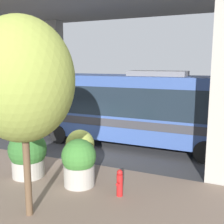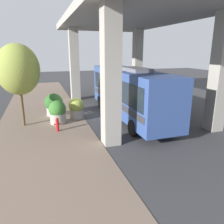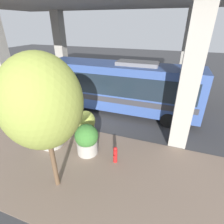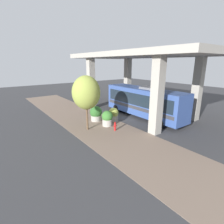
# 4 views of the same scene
# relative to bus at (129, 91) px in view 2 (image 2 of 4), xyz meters

# --- Properties ---
(ground_plane) EXTENTS (80.00, 80.00, 0.00)m
(ground_plane) POSITION_rel_bus_xyz_m (-3.33, 1.76, -2.09)
(ground_plane) COLOR #38383A
(ground_plane) RESTS_ON ground
(sidewalk_strip) EXTENTS (6.00, 40.00, 0.02)m
(sidewalk_strip) POSITION_rel_bus_xyz_m (-6.33, 1.76, -2.08)
(sidewalk_strip) COLOR #7A6656
(sidewalk_strip) RESTS_ON ground
(overpass) EXTENTS (9.40, 20.01, 7.82)m
(overpass) POSITION_rel_bus_xyz_m (0.67, 1.76, 4.76)
(overpass) COLOR #9E998E
(overpass) RESTS_ON ground
(bus) EXTENTS (2.72, 11.09, 3.86)m
(bus) POSITION_rel_bus_xyz_m (0.00, 0.00, 0.00)
(bus) COLOR #334C8C
(bus) RESTS_ON ground
(fire_hydrant) EXTENTS (0.42, 0.20, 0.90)m
(fire_hydrant) POSITION_rel_bus_xyz_m (-5.49, -1.43, -1.63)
(fire_hydrant) COLOR #B21919
(fire_hydrant) RESTS_ON ground
(planter_front) EXTENTS (1.20, 1.20, 1.67)m
(planter_front) POSITION_rel_bus_xyz_m (-5.31, 0.17, -1.25)
(planter_front) COLOR #9E998E
(planter_front) RESTS_ON ground
(planter_middle) EXTENTS (1.42, 1.42, 1.76)m
(planter_middle) POSITION_rel_bus_xyz_m (-5.41, 2.32, -1.21)
(planter_middle) COLOR #9E998E
(planter_middle) RESTS_ON ground
(planter_back) EXTENTS (1.16, 1.16, 1.59)m
(planter_back) POSITION_rel_bus_xyz_m (-3.85, 0.99, -1.29)
(planter_back) COLOR #9E998E
(planter_back) RESTS_ON ground
(street_tree_near) EXTENTS (2.74, 2.74, 5.45)m
(street_tree_near) POSITION_rel_bus_xyz_m (-7.58, 0.45, 1.71)
(street_tree_near) COLOR brown
(street_tree_near) RESTS_ON ground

